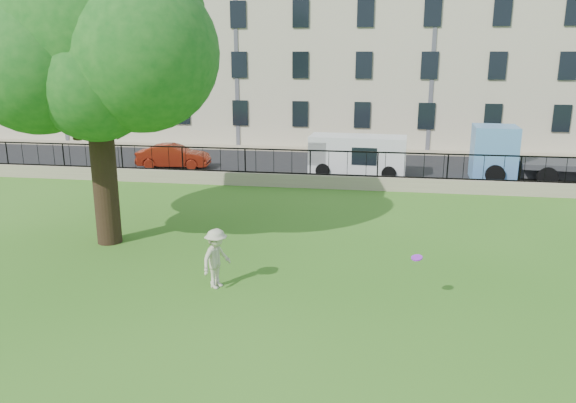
% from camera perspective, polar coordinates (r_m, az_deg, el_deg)
% --- Properties ---
extents(ground, '(120.00, 120.00, 0.00)m').
position_cam_1_polar(ground, '(14.28, -3.73, -9.68)').
color(ground, '#2E6718').
rests_on(ground, ground).
extents(retaining_wall, '(50.00, 0.40, 0.60)m').
position_cam_1_polar(retaining_wall, '(25.46, 2.25, 2.10)').
color(retaining_wall, gray).
rests_on(retaining_wall, ground).
extents(iron_railing, '(50.00, 0.05, 1.13)m').
position_cam_1_polar(iron_railing, '(25.28, 2.27, 3.98)').
color(iron_railing, black).
rests_on(iron_railing, retaining_wall).
extents(street, '(60.00, 9.00, 0.01)m').
position_cam_1_polar(street, '(30.09, 3.34, 3.50)').
color(street, black).
rests_on(street, ground).
extents(sidewalk, '(60.00, 1.40, 0.12)m').
position_cam_1_polar(sidewalk, '(35.17, 4.22, 5.24)').
color(sidewalk, gray).
rests_on(sidewalk, ground).
extents(building_row, '(56.40, 10.40, 13.80)m').
position_cam_1_polar(building_row, '(40.34, 5.16, 16.23)').
color(building_row, '#B5B090').
rests_on(building_row, ground).
extents(tree, '(7.99, 6.19, 9.84)m').
position_cam_1_polar(tree, '(18.26, -19.54, 15.89)').
color(tree, black).
rests_on(tree, ground).
extents(man, '(0.93, 1.17, 1.59)m').
position_cam_1_polar(man, '(14.65, -7.28, -5.77)').
color(man, '#BBB798').
rests_on(man, ground).
extents(frisbee, '(0.28, 0.29, 0.12)m').
position_cam_1_polar(frisbee, '(13.77, 12.95, -5.59)').
color(frisbee, purple).
extents(red_sedan, '(3.90, 1.68, 1.25)m').
position_cam_1_polar(red_sedan, '(30.36, -11.55, 4.52)').
color(red_sedan, maroon).
rests_on(red_sedan, street).
extents(white_van, '(4.79, 2.08, 1.97)m').
position_cam_1_polar(white_van, '(28.11, 7.08, 4.64)').
color(white_van, silver).
rests_on(white_van, street).
extents(blue_truck, '(6.25, 2.50, 2.58)m').
position_cam_1_polar(blue_truck, '(29.07, 24.21, 4.38)').
color(blue_truck, '#588FCE').
rests_on(blue_truck, street).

